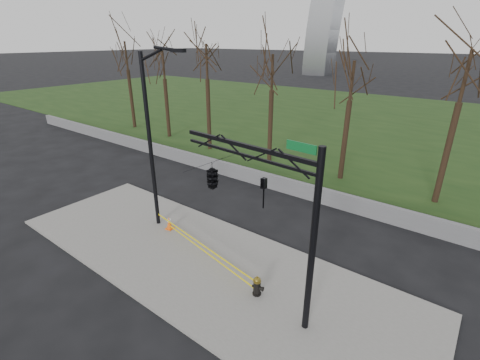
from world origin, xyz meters
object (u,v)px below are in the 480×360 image
Objects in this scene: street_light at (153,132)px; traffic_signal_mast at (228,181)px; fire_hydrant at (257,286)px; traffic_cone at (169,223)px.

street_light is 1.37× the size of traffic_signal_mast.
fire_hydrant is 3.89m from traffic_signal_mast.
fire_hydrant is 0.09× the size of street_light.
fire_hydrant reaches higher than traffic_cone.
traffic_signal_mast is (4.64, -1.19, 3.73)m from traffic_cone.
traffic_cone is 0.08× the size of street_light.
street_light is at bearing 170.99° from traffic_signal_mast.
traffic_signal_mast reaches higher than traffic_cone.
traffic_cone is 0.11× the size of traffic_signal_mast.
traffic_signal_mast is (-1.22, -0.02, 3.69)m from fire_hydrant.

